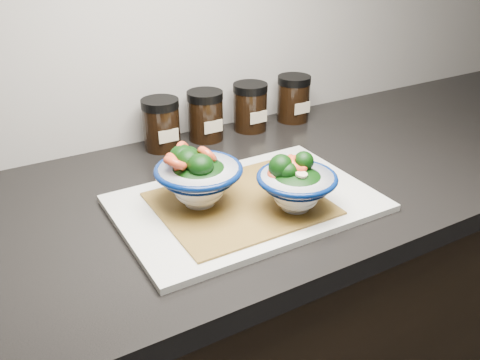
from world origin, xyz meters
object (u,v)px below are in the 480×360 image
bowl_left (197,177)px  spice_jar_a (161,124)px  spice_jar_b (205,116)px  cutting_board (246,203)px  spice_jar_c (250,107)px  spice_jar_d (293,98)px  bowl_right (296,185)px

bowl_left → spice_jar_a: bowl_left is taller
spice_jar_a → spice_jar_b: size_ratio=1.00×
cutting_board → spice_jar_a: (-0.03, 0.31, 0.05)m
spice_jar_b → spice_jar_c: size_ratio=1.00×
spice_jar_a → spice_jar_d: 0.35m
spice_jar_b → spice_jar_d: size_ratio=1.00×
cutting_board → bowl_left: size_ratio=2.96×
cutting_board → spice_jar_b: spice_jar_b is taller
bowl_left → bowl_right: (0.14, -0.10, -0.01)m
spice_jar_c → spice_jar_b: bearing=180.0°
bowl_left → spice_jar_d: bearing=35.1°
spice_jar_b → bowl_right: bearing=-93.4°
bowl_right → spice_jar_c: same height
spice_jar_c → spice_jar_d: size_ratio=1.00×
spice_jar_d → cutting_board: bearing=-135.9°
bowl_right → spice_jar_d: bearing=55.0°
bowl_left → spice_jar_c: bearing=45.7°
bowl_left → bowl_right: 0.17m
spice_jar_c → bowl_right: bearing=-110.3°
spice_jar_d → spice_jar_b: bearing=180.0°
spice_jar_c → spice_jar_d: bearing=0.0°
bowl_left → spice_jar_c: bowl_left is taller
bowl_left → spice_jar_c: size_ratio=1.35×
bowl_right → spice_jar_c: 0.41m
spice_jar_a → bowl_left: bearing=-100.0°
bowl_left → spice_jar_b: bearing=60.9°
spice_jar_c → bowl_left: bearing=-134.3°
bowl_left → spice_jar_d: size_ratio=1.35×
bowl_left → spice_jar_b: 0.32m
cutting_board → spice_jar_d: 0.45m
cutting_board → spice_jar_a: bearing=95.4°
bowl_left → spice_jar_a: bearing=80.0°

